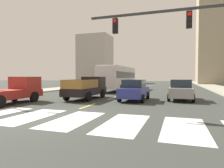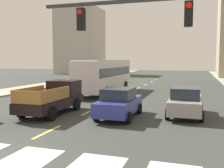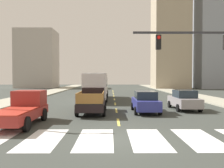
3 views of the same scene
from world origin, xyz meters
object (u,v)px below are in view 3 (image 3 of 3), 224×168
object	(u,v)px
pickup_stakebed	(93,101)
pickup_dark	(23,109)
city_bus	(97,84)
sedan_mid	(184,100)
sedan_near_left	(145,102)

from	to	relation	value
pickup_stakebed	pickup_dark	xyz separation A→B (m)	(-3.88, -4.59, -0.02)
pickup_stakebed	pickup_dark	distance (m)	6.01
city_bus	sedan_mid	xyz separation A→B (m)	(8.12, -8.86, -1.09)
pickup_stakebed	sedan_near_left	xyz separation A→B (m)	(4.25, -0.09, -0.08)
sedan_near_left	pickup_stakebed	bearing A→B (deg)	178.50
pickup_stakebed	sedan_mid	xyz separation A→B (m)	(7.88, 1.46, -0.08)
city_bus	sedan_mid	bearing A→B (deg)	-47.74
sedan_mid	sedan_near_left	distance (m)	3.94
sedan_near_left	city_bus	bearing A→B (deg)	113.14
city_bus	sedan_near_left	size ratio (longest dim) A/B	2.45
city_bus	sedan_near_left	xyz separation A→B (m)	(4.50, -10.41, -1.09)
pickup_stakebed	sedan_mid	distance (m)	8.01
pickup_stakebed	sedan_near_left	size ratio (longest dim) A/B	1.18
pickup_stakebed	city_bus	xyz separation A→B (m)	(-0.25, 10.32, 1.02)
pickup_stakebed	pickup_dark	bearing A→B (deg)	-132.82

